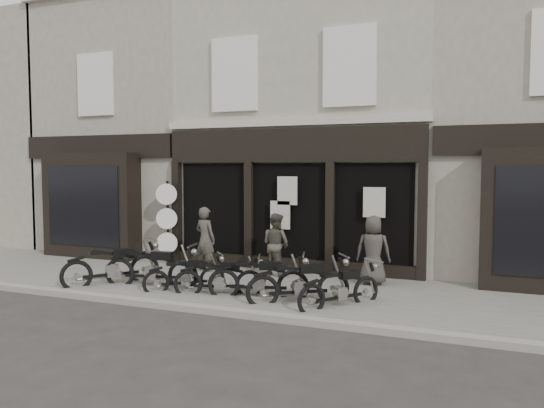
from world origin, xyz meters
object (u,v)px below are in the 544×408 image
at_px(motorcycle_4, 259,282).
at_px(motorcycle_6, 341,292).
at_px(motorcycle_0, 113,269).
at_px(advert_sign_post, 167,225).
at_px(motorcycle_2, 186,278).
at_px(man_centre, 276,244).
at_px(motorcycle_3, 220,281).
at_px(motorcycle_5, 300,287).
at_px(man_right, 373,250).
at_px(man_left, 205,239).
at_px(motorcycle_1, 152,271).

xyz_separation_m(motorcycle_4, motorcycle_6, (1.81, -0.10, -0.03)).
bearing_deg(motorcycle_0, advert_sign_post, 43.74).
distance_m(motorcycle_2, advert_sign_post, 3.52).
height_order(motorcycle_4, man_centre, man_centre).
relative_size(motorcycle_3, man_centre, 1.20).
distance_m(motorcycle_6, man_centre, 3.27).
height_order(motorcycle_5, man_right, man_right).
bearing_deg(advert_sign_post, motorcycle_4, -57.71).
distance_m(motorcycle_5, man_centre, 2.73).
bearing_deg(man_left, motorcycle_4, 154.64).
bearing_deg(man_centre, motorcycle_3, 100.13).
xyz_separation_m(motorcycle_6, man_right, (0.23, 2.12, 0.55)).
relative_size(man_left, advert_sign_post, 0.69).
relative_size(motorcycle_1, motorcycle_5, 1.18).
bearing_deg(motorcycle_2, man_centre, 17.01).
bearing_deg(motorcycle_1, man_centre, 32.13).
bearing_deg(motorcycle_2, man_left, 64.98).
height_order(motorcycle_0, motorcycle_3, motorcycle_0).
height_order(man_left, man_right, man_left).
bearing_deg(motorcycle_2, motorcycle_6, -43.13).
relative_size(motorcycle_2, man_left, 0.90).
xyz_separation_m(motorcycle_6, advert_sign_post, (-5.80, 2.72, 0.82)).
bearing_deg(motorcycle_4, motorcycle_1, 162.86).
bearing_deg(motorcycle_4, motorcycle_2, 164.23).
xyz_separation_m(motorcycle_1, advert_sign_post, (-1.25, 2.58, 0.77)).
relative_size(man_right, advert_sign_post, 0.66).
relative_size(motorcycle_0, advert_sign_post, 0.79).
distance_m(motorcycle_0, advert_sign_post, 2.85).
bearing_deg(advert_sign_post, motorcycle_0, -109.42).
xyz_separation_m(motorcycle_0, motorcycle_5, (4.70, 0.03, -0.02)).
bearing_deg(motorcycle_3, motorcycle_6, -20.77).
relative_size(motorcycle_1, man_right, 1.40).
distance_m(motorcycle_0, motorcycle_6, 5.56).
relative_size(motorcycle_4, man_right, 1.31).
height_order(motorcycle_1, man_right, man_right).
distance_m(motorcycle_3, motorcycle_6, 2.70).
xyz_separation_m(man_centre, advert_sign_post, (-3.52, 0.43, 0.29)).
height_order(motorcycle_2, motorcycle_6, motorcycle_6).
xyz_separation_m(motorcycle_0, advert_sign_post, (-0.24, 2.74, 0.76)).
bearing_deg(motorcycle_3, man_left, 105.37).
xyz_separation_m(motorcycle_1, man_left, (0.33, 1.95, 0.53)).
height_order(motorcycle_6, advert_sign_post, advert_sign_post).
bearing_deg(man_centre, man_right, -163.30).
xyz_separation_m(motorcycle_3, man_centre, (0.42, 2.28, 0.53)).
bearing_deg(motorcycle_5, man_centre, 87.55).
height_order(motorcycle_1, motorcycle_4, motorcycle_1).
bearing_deg(man_right, motorcycle_6, 76.42).
distance_m(motorcycle_4, motorcycle_6, 1.81).
relative_size(man_centre, man_right, 0.97).
relative_size(motorcycle_0, motorcycle_1, 0.86).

